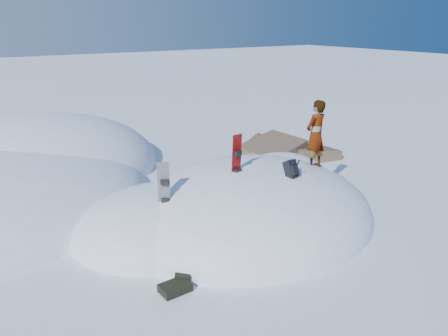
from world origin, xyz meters
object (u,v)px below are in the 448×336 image
snowboard_red (237,164)px  snowboard_dark (164,193)px  backpack (291,169)px  person (316,135)px

snowboard_red → snowboard_dark: (-1.90, 0.14, -0.39)m
snowboard_dark → backpack: bearing=18.5°
snowboard_red → backpack: 1.33m
backpack → person: 1.68m
snowboard_dark → person: 4.46m
snowboard_dark → snowboard_red: bearing=32.7°
snowboard_red → person: bearing=-12.9°
person → backpack: bearing=17.0°
snowboard_red → snowboard_dark: snowboard_red is taller
snowboard_dark → person: person is taller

